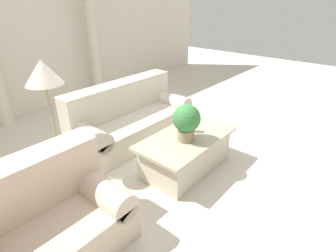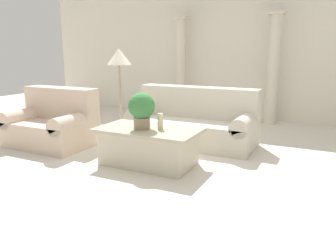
{
  "view_description": "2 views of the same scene",
  "coord_description": "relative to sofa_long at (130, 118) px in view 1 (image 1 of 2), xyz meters",
  "views": [
    {
      "loc": [
        -2.54,
        -2.21,
        2.15
      ],
      "look_at": [
        -0.1,
        -0.14,
        0.57
      ],
      "focal_mm": 28.0,
      "sensor_mm": 36.0,
      "label": 1
    },
    {
      "loc": [
        2.01,
        -4.11,
        1.49
      ],
      "look_at": [
        0.05,
        -0.12,
        0.48
      ],
      "focal_mm": 35.0,
      "sensor_mm": 36.0,
      "label": 2
    }
  ],
  "objects": [
    {
      "name": "coffee_table",
      "position": [
        -0.13,
        -1.25,
        -0.1
      ],
      "size": [
        1.36,
        0.75,
        0.5
      ],
      "color": "beige",
      "rests_on": "ground_plane"
    },
    {
      "name": "pillar_candle",
      "position": [
        0.02,
        -1.2,
        0.25
      ],
      "size": [
        0.07,
        0.07,
        0.21
      ],
      "color": "beige",
      "rests_on": "coffee_table"
    },
    {
      "name": "potted_plant",
      "position": [
        -0.21,
        -1.29,
        0.41
      ],
      "size": [
        0.35,
        0.35,
        0.48
      ],
      "color": "#937F60",
      "rests_on": "coffee_table"
    },
    {
      "name": "ground_plane",
      "position": [
        -0.05,
        -0.81,
        -0.35
      ],
      "size": [
        16.0,
        16.0,
        0.0
      ],
      "primitive_type": "plane",
      "color": "silver"
    },
    {
      "name": "floor_lamp",
      "position": [
        -1.32,
        -0.14,
        0.98
      ],
      "size": [
        0.42,
        0.42,
        1.54
      ],
      "color": "gray",
      "rests_on": "ground_plane"
    },
    {
      "name": "wall_back",
      "position": [
        -0.05,
        2.49,
        1.25
      ],
      "size": [
        10.0,
        0.06,
        3.2
      ],
      "color": "silver",
      "rests_on": "ground_plane"
    },
    {
      "name": "loveseat",
      "position": [
        -2.0,
        -1.09,
        0.0
      ],
      "size": [
        1.33,
        0.88,
        0.92
      ],
      "color": "beige",
      "rests_on": "ground_plane"
    },
    {
      "name": "sofa_long",
      "position": [
        0.0,
        0.0,
        0.0
      ],
      "size": [
        2.04,
        0.88,
        0.92
      ],
      "color": "beige",
      "rests_on": "ground_plane"
    },
    {
      "name": "column_right",
      "position": [
        0.9,
        2.12,
        0.81
      ],
      "size": [
        0.32,
        0.32,
        2.27
      ],
      "color": "beige",
      "rests_on": "ground_plane"
    }
  ]
}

